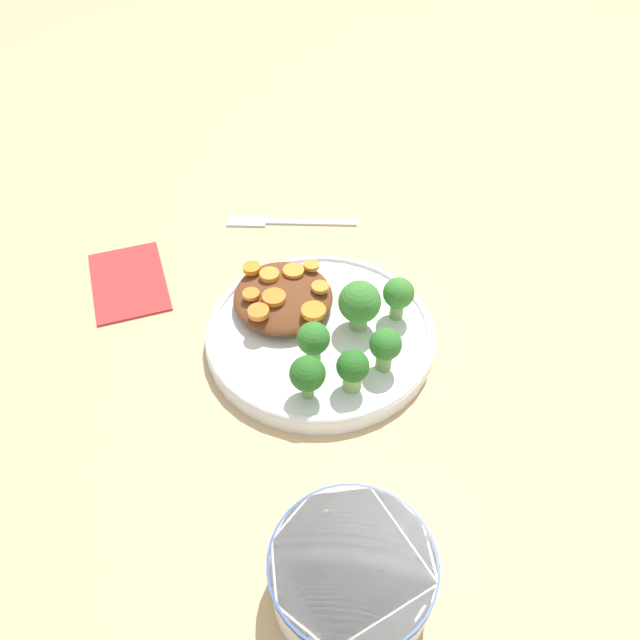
{
  "coord_description": "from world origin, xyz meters",
  "views": [
    {
      "loc": [
        0.47,
        -0.06,
        0.51
      ],
      "look_at": [
        0.0,
        0.0,
        0.03
      ],
      "focal_mm": 35.0,
      "sensor_mm": 36.0,
      "label": 1
    }
  ],
  "objects_px": {
    "dip_bowl": "(352,574)",
    "napkin": "(129,281)",
    "plate": "(320,333)",
    "fork": "(278,221)"
  },
  "relations": [
    {
      "from": "dip_bowl",
      "to": "fork",
      "type": "xyz_separation_m",
      "value": [
        -0.5,
        -0.02,
        -0.03
      ]
    },
    {
      "from": "dip_bowl",
      "to": "fork",
      "type": "relative_size",
      "value": 0.73
    },
    {
      "from": "dip_bowl",
      "to": "napkin",
      "type": "relative_size",
      "value": 0.88
    },
    {
      "from": "plate",
      "to": "fork",
      "type": "relative_size",
      "value": 1.42
    },
    {
      "from": "dip_bowl",
      "to": "napkin",
      "type": "bearing_deg",
      "value": -152.55
    },
    {
      "from": "plate",
      "to": "dip_bowl",
      "type": "bearing_deg",
      "value": -2.33
    },
    {
      "from": "napkin",
      "to": "plate",
      "type": "bearing_deg",
      "value": 59.96
    },
    {
      "from": "dip_bowl",
      "to": "napkin",
      "type": "height_order",
      "value": "dip_bowl"
    },
    {
      "from": "plate",
      "to": "napkin",
      "type": "relative_size",
      "value": 1.71
    },
    {
      "from": "dip_bowl",
      "to": "napkin",
      "type": "xyz_separation_m",
      "value": [
        -0.4,
        -0.21,
        -0.03
      ]
    }
  ]
}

